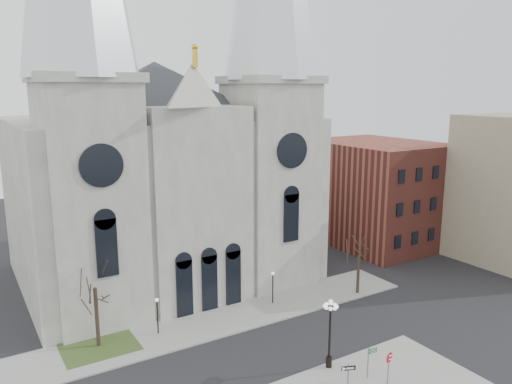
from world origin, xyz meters
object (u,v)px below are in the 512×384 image
street_name_sign (369,360)px  stop_sign (389,361)px  globe_lamp (330,325)px  one_way_sign (348,374)px

street_name_sign → stop_sign: bearing=-54.7°
globe_lamp → one_way_sign: globe_lamp is taller
stop_sign → globe_lamp: globe_lamp is taller
street_name_sign → globe_lamp: bearing=127.0°
globe_lamp → street_name_sign: bearing=-60.6°
stop_sign → one_way_sign: size_ratio=1.10×
globe_lamp → one_way_sign: 4.12m
stop_sign → street_name_sign: (-0.67, 1.28, -0.40)m
one_way_sign → street_name_sign: (2.70, 0.75, -0.14)m
one_way_sign → street_name_sign: street_name_sign is taller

